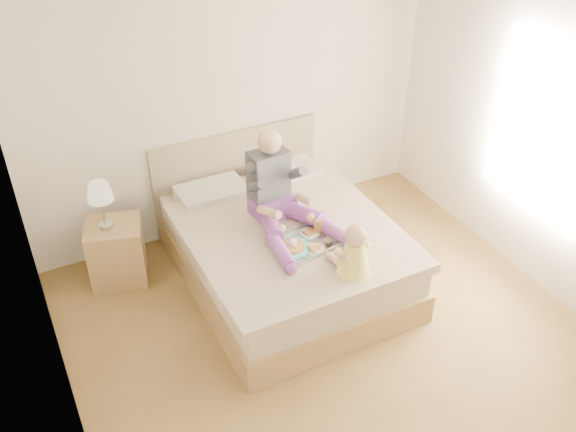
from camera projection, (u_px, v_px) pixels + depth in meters
name	position (u px, v px, depth m)	size (l,w,h in m)	color
room	(363.00, 189.00, 4.28)	(4.02, 4.22, 2.71)	brown
bed	(281.00, 246.00, 5.71)	(1.70, 2.18, 1.00)	olive
nightstand	(117.00, 252.00, 5.69)	(0.57, 0.54, 0.58)	olive
lamp	(100.00, 194.00, 5.30)	(0.22, 0.22, 0.44)	#B9BDC1
adult	(279.00, 197.00, 5.40)	(0.70, 1.02, 0.83)	#7F3C97
tray	(302.00, 242.00, 5.23)	(0.56, 0.47, 0.15)	#B9BDC1
baby	(353.00, 253.00, 4.87)	(0.29, 0.39, 0.43)	#F6F04D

